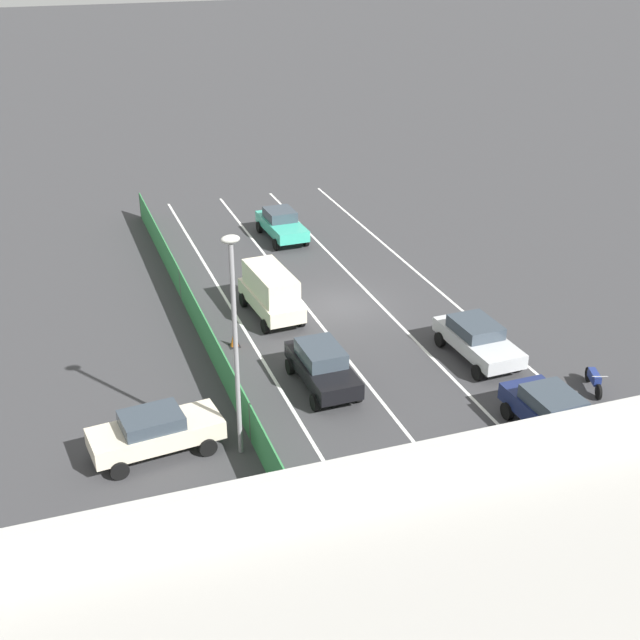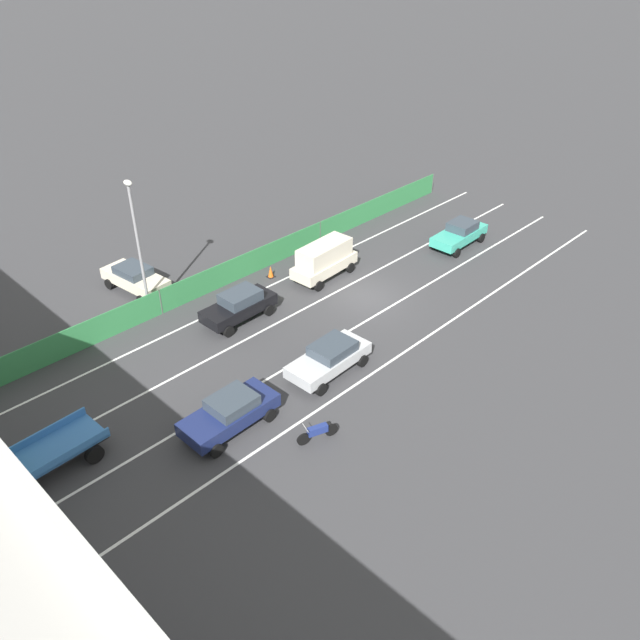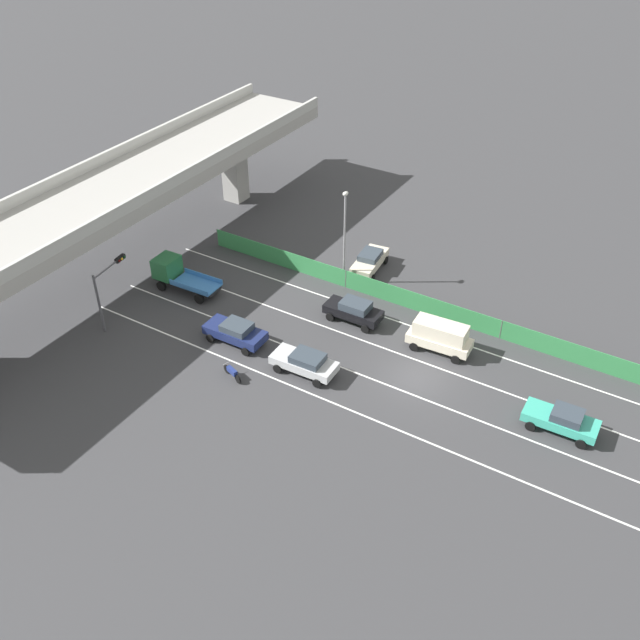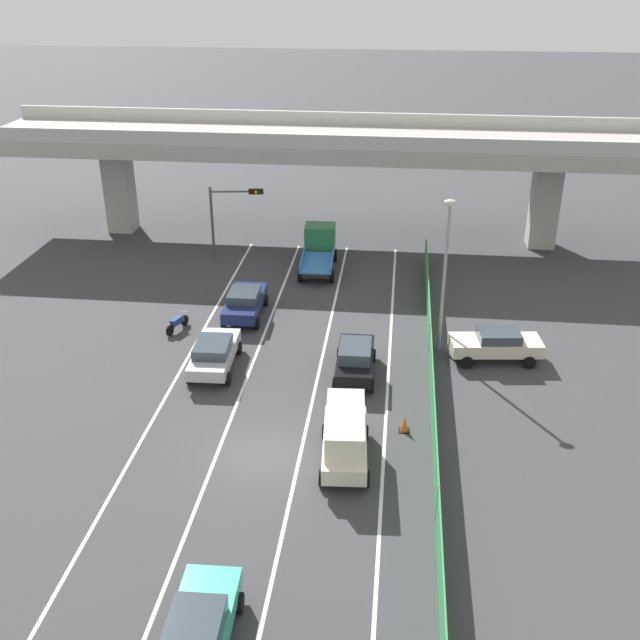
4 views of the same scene
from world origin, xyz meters
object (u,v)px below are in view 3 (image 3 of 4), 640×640
object	(u,v)px
car_sedan_navy	(235,331)
street_lamp	(345,230)
traffic_light	(108,282)
traffic_cone	(422,319)
car_van_cream	(440,336)
parked_sedan_cream	(370,260)
car_sedan_silver	(305,362)
car_sedan_black	(354,310)
motorcycle	(232,372)
car_taxi_teal	(562,420)
flatbed_truck_blue	(177,274)

from	to	relation	value
car_sedan_navy	street_lamp	xyz separation A→B (m)	(10.74, -2.67, 3.86)
traffic_light	traffic_cone	bearing A→B (deg)	-59.00
car_van_cream	parked_sedan_cream	bearing A→B (deg)	53.40
car_sedan_silver	traffic_cone	size ratio (longest dim) A/B	6.13
car_sedan_black	traffic_light	bearing A→B (deg)	121.68
motorcycle	street_lamp	bearing A→B (deg)	-2.13
car_taxi_teal	car_sedan_silver	distance (m)	16.68
car_sedan_navy	flatbed_truck_blue	distance (m)	8.84
car_van_cream	car_taxi_teal	bearing A→B (deg)	-109.70
car_sedan_silver	traffic_cone	bearing A→B (deg)	-25.03
car_taxi_teal	car_sedan_navy	bearing A→B (deg)	98.24
flatbed_truck_blue	traffic_cone	world-z (taller)	flatbed_truck_blue
traffic_light	car_van_cream	bearing A→B (deg)	-66.85
street_lamp	car_van_cream	bearing A→B (deg)	-112.05
car_sedan_black	street_lamp	bearing A→B (deg)	38.05
parked_sedan_cream	motorcycle	bearing A→B (deg)	175.25
car_sedan_black	motorcycle	size ratio (longest dim) A/B	2.33
car_sedan_black	car_sedan_navy	distance (m)	8.86
car_sedan_silver	motorcycle	world-z (taller)	car_sedan_silver
car_van_cream	street_lamp	size ratio (longest dim) A/B	0.58
parked_sedan_cream	traffic_cone	bearing A→B (deg)	-123.20
parked_sedan_cream	traffic_light	xyz separation A→B (m)	(-16.16, 12.67, 2.56)
car_sedan_black	motorcycle	distance (m)	10.60
car_sedan_silver	flatbed_truck_blue	xyz separation A→B (m)	(3.56, 14.21, 0.37)
car_sedan_navy	car_sedan_silver	bearing A→B (deg)	-92.69
parked_sedan_cream	traffic_light	world-z (taller)	traffic_light
street_lamp	parked_sedan_cream	bearing A→B (deg)	-17.59
traffic_cone	flatbed_truck_blue	bearing A→B (deg)	107.22
traffic_cone	street_lamp	bearing A→B (deg)	77.46
car_van_cream	car_sedan_navy	bearing A→B (deg)	117.64
flatbed_truck_blue	traffic_light	bearing A→B (deg)	171.18
motorcycle	traffic_cone	xyz separation A→B (m)	(12.32, -8.21, -0.11)
car_taxi_teal	traffic_light	bearing A→B (deg)	100.64
car_taxi_teal	street_lamp	distance (m)	21.38
flatbed_truck_blue	traffic_light	distance (m)	6.41
car_sedan_black	car_van_cream	size ratio (longest dim) A/B	0.95
car_van_cream	traffic_cone	distance (m)	3.47
car_sedan_black	car_van_cream	bearing A→B (deg)	-89.45
flatbed_truck_blue	parked_sedan_cream	world-z (taller)	flatbed_truck_blue
car_taxi_teal	car_van_cream	size ratio (longest dim) A/B	0.99
car_sedan_navy	parked_sedan_cream	world-z (taller)	car_sedan_navy
traffic_cone	parked_sedan_cream	bearing A→B (deg)	56.80
car_sedan_silver	street_lamp	world-z (taller)	street_lamp
car_sedan_navy	motorcycle	world-z (taller)	car_sedan_navy
parked_sedan_cream	flatbed_truck_blue	bearing A→B (deg)	131.00
traffic_light	car_sedan_silver	bearing A→B (deg)	-81.01
car_sedan_silver	car_sedan_navy	bearing A→B (deg)	87.31
car_van_cream	flatbed_truck_blue	xyz separation A→B (m)	(-3.39, 20.93, -0.01)
car_taxi_teal	street_lamp	world-z (taller)	street_lamp
car_van_cream	traffic_light	bearing A→B (deg)	113.15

